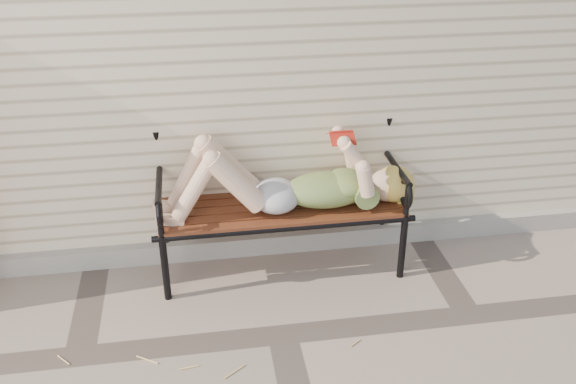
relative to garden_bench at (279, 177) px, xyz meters
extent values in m
plane|color=gray|center=(-0.11, -0.87, -0.68)|extent=(80.00, 80.00, 0.00)
cube|color=#A29F93|center=(-0.11, 0.10, -0.61)|extent=(8.00, 0.10, 0.15)
cylinder|color=black|center=(-0.83, -0.37, -0.43)|extent=(0.05, 0.05, 0.50)
cylinder|color=black|center=(-0.83, 0.13, -0.43)|extent=(0.05, 0.05, 0.50)
cylinder|color=black|center=(0.83, -0.37, -0.43)|extent=(0.05, 0.05, 0.50)
cylinder|color=black|center=(0.83, 0.13, -0.43)|extent=(0.05, 0.05, 0.50)
cube|color=maroon|center=(0.00, -0.12, -0.18)|extent=(1.70, 0.55, 0.03)
cylinder|color=black|center=(0.00, -0.37, -0.20)|extent=(1.79, 0.04, 0.04)
cylinder|color=black|center=(0.00, 0.13, -0.20)|extent=(1.79, 0.04, 0.04)
torus|color=black|center=(0.00, 0.26, 0.38)|extent=(0.31, 0.04, 0.31)
ellipsoid|color=#0A3F48|center=(0.31, -0.15, -0.04)|extent=(0.60, 0.35, 0.23)
ellipsoid|color=#0A3F48|center=(0.45, -0.15, -0.01)|extent=(0.29, 0.33, 0.18)
ellipsoid|color=#ADADB2|center=(-0.04, -0.15, -0.06)|extent=(0.33, 0.38, 0.21)
sphere|color=#D3A88E|center=(0.75, -0.15, -0.04)|extent=(0.25, 0.25, 0.25)
ellipsoid|color=#E8C357|center=(0.80, -0.15, -0.04)|extent=(0.28, 0.28, 0.26)
cube|color=#A31D12|center=(0.40, -0.15, 0.38)|extent=(0.16, 0.02, 0.02)
cube|color=beige|center=(0.40, -0.20, 0.35)|extent=(0.16, 0.10, 0.06)
cube|color=beige|center=(0.40, -0.10, 0.35)|extent=(0.16, 0.10, 0.06)
cube|color=#A31D12|center=(0.40, -0.20, 0.35)|extent=(0.17, 0.10, 0.06)
cube|color=#A31D12|center=(0.40, -0.10, 0.35)|extent=(0.17, 0.10, 0.06)
cylinder|color=#DFB96C|center=(-0.38, -0.85, -0.67)|extent=(0.07, 0.11, 0.01)
camera|label=1|loc=(-0.57, -4.01, 2.03)|focal=40.00mm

